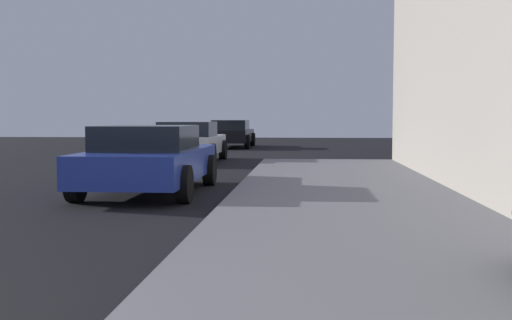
# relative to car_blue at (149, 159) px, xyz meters

# --- Properties ---
(car_blue) EXTENTS (2.06, 4.40, 1.27)m
(car_blue) POSITION_rel_car_blue_xyz_m (0.00, 0.00, 0.00)
(car_blue) COLOR #233899
(car_blue) RESTS_ON ground_plane
(car_white) EXTENTS (2.03, 4.15, 1.27)m
(car_white) POSITION_rel_car_blue_xyz_m (-0.76, 8.21, -0.00)
(car_white) COLOR white
(car_white) RESTS_ON ground_plane
(car_black) EXTENTS (1.97, 4.55, 1.27)m
(car_black) POSITION_rel_car_blue_xyz_m (-0.55, 17.82, -0.00)
(car_black) COLOR black
(car_black) RESTS_ON ground_plane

